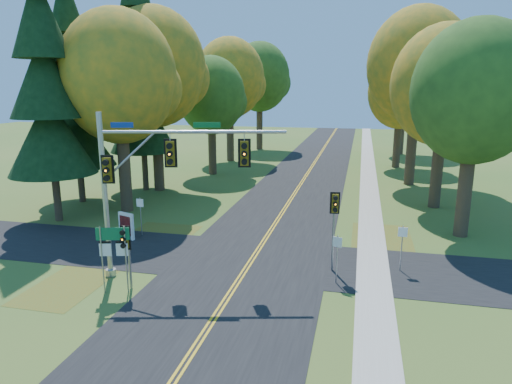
% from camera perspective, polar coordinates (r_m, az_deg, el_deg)
% --- Properties ---
extents(ground, '(160.00, 160.00, 0.00)m').
position_cam_1_polar(ground, '(22.57, -1.68, -10.24)').
color(ground, '#375F21').
rests_on(ground, ground).
extents(road_main, '(8.00, 160.00, 0.02)m').
position_cam_1_polar(road_main, '(22.57, -1.68, -10.21)').
color(road_main, black).
rests_on(road_main, ground).
extents(road_cross, '(60.00, 6.00, 0.02)m').
position_cam_1_polar(road_cross, '(24.36, -0.47, -8.40)').
color(road_cross, black).
rests_on(road_cross, ground).
extents(centerline_left, '(0.10, 160.00, 0.01)m').
position_cam_1_polar(centerline_left, '(22.59, -1.92, -10.15)').
color(centerline_left, gold).
rests_on(centerline_left, road_main).
extents(centerline_right, '(0.10, 160.00, 0.01)m').
position_cam_1_polar(centerline_right, '(22.54, -1.43, -10.20)').
color(centerline_right, gold).
rests_on(centerline_right, road_main).
extents(sidewalk_east, '(1.60, 160.00, 0.06)m').
position_cam_1_polar(sidewalk_east, '(21.95, 14.50, -11.30)').
color(sidewalk_east, '#9E998E').
rests_on(sidewalk_east, ground).
extents(leaf_patch_w_near, '(4.00, 6.00, 0.00)m').
position_cam_1_polar(leaf_patch_w_near, '(28.23, -12.50, -5.66)').
color(leaf_patch_w_near, brown).
rests_on(leaf_patch_w_near, ground).
extents(leaf_patch_e, '(3.50, 8.00, 0.00)m').
position_cam_1_polar(leaf_patch_e, '(27.57, 15.51, -6.30)').
color(leaf_patch_e, brown).
rests_on(leaf_patch_e, ground).
extents(leaf_patch_w_far, '(3.00, 5.00, 0.00)m').
position_cam_1_polar(leaf_patch_w_far, '(23.11, -22.34, -10.69)').
color(leaf_patch_w_far, brown).
rests_on(leaf_patch_w_far, ground).
extents(tree_w_a, '(8.00, 8.00, 14.15)m').
position_cam_1_polar(tree_w_a, '(33.69, -16.63, 13.52)').
color(tree_w_a, '#38281C').
rests_on(tree_w_a, ground).
extents(tree_e_a, '(7.20, 7.20, 12.73)m').
position_cam_1_polar(tree_e_a, '(29.48, 25.81, 11.05)').
color(tree_e_a, '#38281C').
rests_on(tree_e_a, ground).
extents(tree_w_b, '(8.60, 8.60, 15.38)m').
position_cam_1_polar(tree_w_b, '(40.13, -12.50, 14.87)').
color(tree_w_b, '#38281C').
rests_on(tree_w_b, ground).
extents(tree_e_b, '(7.60, 7.60, 13.33)m').
position_cam_1_polar(tree_e_b, '(36.05, 22.60, 12.08)').
color(tree_e_b, '#38281C').
rests_on(tree_e_b, ground).
extents(tree_w_c, '(6.80, 6.80, 11.91)m').
position_cam_1_polar(tree_w_c, '(46.92, -5.53, 11.86)').
color(tree_w_c, '#38281C').
rests_on(tree_w_c, ground).
extents(tree_e_c, '(8.80, 8.80, 15.79)m').
position_cam_1_polar(tree_e_c, '(43.99, 19.66, 14.64)').
color(tree_e_c, '#38281C').
rests_on(tree_e_c, ground).
extents(tree_w_d, '(8.20, 8.20, 14.56)m').
position_cam_1_polar(tree_w_d, '(55.41, -3.23, 13.99)').
color(tree_w_d, '#38281C').
rests_on(tree_w_d, ground).
extents(tree_e_d, '(7.00, 7.00, 12.32)m').
position_cam_1_polar(tree_e_d, '(53.05, 17.70, 11.78)').
color(tree_e_d, '#38281C').
rests_on(tree_e_d, ground).
extents(tree_w_e, '(8.40, 8.40, 14.97)m').
position_cam_1_polar(tree_w_e, '(65.68, 0.54, 14.14)').
color(tree_w_e, '#38281C').
rests_on(tree_w_e, ground).
extents(tree_e_e, '(7.80, 7.80, 13.74)m').
position_cam_1_polar(tree_e_e, '(63.82, 18.14, 12.74)').
color(tree_e_e, '#38281C').
rests_on(tree_e_e, ground).
extents(pine_a, '(5.60, 5.60, 19.48)m').
position_cam_1_polar(pine_a, '(32.71, -24.84, 12.37)').
color(pine_a, '#38281C').
rests_on(pine_a, ground).
extents(pine_b, '(5.60, 5.60, 17.31)m').
position_cam_1_polar(pine_b, '(37.65, -21.86, 11.02)').
color(pine_b, '#38281C').
rests_on(pine_b, ground).
extents(pine_c, '(5.60, 5.60, 20.56)m').
position_cam_1_polar(pine_c, '(40.42, -14.32, 13.81)').
color(pine_c, '#38281C').
rests_on(pine_c, ground).
extents(traffic_mast, '(8.42, 2.50, 7.82)m').
position_cam_1_polar(traffic_mast, '(21.44, -13.18, 2.25)').
color(traffic_mast, '#9C9FA5').
rests_on(traffic_mast, ground).
extents(east_signal_pole, '(0.47, 0.54, 4.05)m').
position_cam_1_polar(east_signal_pole, '(22.16, 9.79, -2.46)').
color(east_signal_pole, gray).
rests_on(east_signal_pole, ground).
extents(ped_signal_pole, '(0.48, 0.56, 3.05)m').
position_cam_1_polar(ped_signal_pole, '(20.85, -15.94, -6.11)').
color(ped_signal_pole, gray).
rests_on(ped_signal_pole, ground).
extents(route_sign_cluster, '(1.40, 0.42, 3.09)m').
position_cam_1_polar(route_sign_cluster, '(20.83, -17.40, -6.47)').
color(route_sign_cluster, gray).
rests_on(route_sign_cluster, ground).
extents(info_kiosk, '(1.15, 0.57, 1.62)m').
position_cam_1_polar(info_kiosk, '(28.31, -15.90, -4.11)').
color(info_kiosk, white).
rests_on(info_kiosk, ground).
extents(reg_sign_e_north, '(0.45, 0.07, 2.34)m').
position_cam_1_polar(reg_sign_e_north, '(23.50, 17.80, -5.75)').
color(reg_sign_e_north, gray).
rests_on(reg_sign_e_north, ground).
extents(reg_sign_e_south, '(0.43, 0.19, 2.34)m').
position_cam_1_polar(reg_sign_e_south, '(21.35, 10.10, -7.23)').
color(reg_sign_e_south, gray).
rests_on(reg_sign_e_south, ground).
extents(reg_sign_w, '(0.46, 0.08, 2.39)m').
position_cam_1_polar(reg_sign_w, '(28.49, -14.25, -2.15)').
color(reg_sign_w, gray).
rests_on(reg_sign_w, ground).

